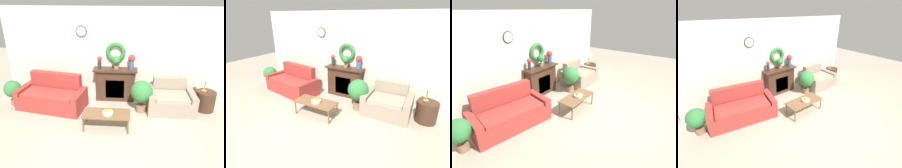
{
  "view_description": "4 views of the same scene",
  "coord_description": "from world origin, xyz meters",
  "views": [
    {
      "loc": [
        0.29,
        -3.75,
        3.15
      ],
      "look_at": [
        -0.14,
        1.51,
        0.82
      ],
      "focal_mm": 35.0,
      "sensor_mm": 36.0,
      "label": 1
    },
    {
      "loc": [
        2.31,
        -2.68,
        2.56
      ],
      "look_at": [
        0.02,
        1.51,
        0.68
      ],
      "focal_mm": 28.0,
      "sensor_mm": 36.0,
      "label": 2
    },
    {
      "loc": [
        -3.96,
        -1.73,
        2.72
      ],
      "look_at": [
        -0.17,
        1.19,
        0.66
      ],
      "focal_mm": 28.0,
      "sensor_mm": 36.0,
      "label": 3
    },
    {
      "loc": [
        -2.92,
        -2.16,
        2.96
      ],
      "look_at": [
        -0.29,
        1.33,
        0.76
      ],
      "focal_mm": 24.0,
      "sensor_mm": 36.0,
      "label": 4
    }
  ],
  "objects": [
    {
      "name": "vase_on_mantel_left",
      "position": [
        -0.56,
        2.23,
        1.2
      ],
      "size": [
        0.14,
        0.14,
        0.36
      ],
      "color": "#2D2D33",
      "rests_on": "fireplace"
    },
    {
      "name": "side_table_by_loveseat",
      "position": [
        2.43,
        1.79,
        0.28
      ],
      "size": [
        0.52,
        0.52,
        0.55
      ],
      "color": "#42281C",
      "rests_on": "ground_plane"
    },
    {
      "name": "fruit_bowl",
      "position": [
        -0.18,
        0.67,
        0.45
      ],
      "size": [
        0.26,
        0.26,
        0.12
      ],
      "color": "beige",
      "rests_on": "coffee_table"
    },
    {
      "name": "coffee_table",
      "position": [
        -0.21,
        0.7,
        0.37
      ],
      "size": [
        1.14,
        0.52,
        0.41
      ],
      "color": "brown",
      "rests_on": "ground_plane"
    },
    {
      "name": "wall_back",
      "position": [
        -0.01,
        2.43,
        1.36
      ],
      "size": [
        6.8,
        0.19,
        2.7
      ],
      "color": "beige",
      "rests_on": "ground_plane"
    },
    {
      "name": "potted_plant_on_mantel",
      "position": [
        -0.08,
        2.21,
        1.22
      ],
      "size": [
        0.23,
        0.23,
        0.38
      ],
      "color": "#8E664C",
      "rests_on": "fireplace"
    },
    {
      "name": "potted_plant_floor_by_loveseat",
      "position": [
        0.65,
        1.55,
        0.58
      ],
      "size": [
        0.59,
        0.59,
        0.9
      ],
      "color": "#8E664C",
      "rests_on": "ground_plane"
    },
    {
      "name": "ground_plane",
      "position": [
        0.0,
        0.0,
        0.0
      ],
      "size": [
        16.0,
        16.0,
        0.0
      ],
      "primitive_type": "plane",
      "color": "#ADA38E"
    },
    {
      "name": "potted_plant_floor_by_couch",
      "position": [
        -3.01,
        1.65,
        0.47
      ],
      "size": [
        0.49,
        0.49,
        0.74
      ],
      "color": "#8E664C",
      "rests_on": "ground_plane"
    },
    {
      "name": "table_lamp",
      "position": [
        2.37,
        1.85,
        0.98
      ],
      "size": [
        0.28,
        0.28,
        0.55
      ],
      "color": "#B28E42",
      "rests_on": "side_table_by_loveseat"
    },
    {
      "name": "fireplace",
      "position": [
        -0.1,
        2.22,
        0.5
      ],
      "size": [
        1.28,
        0.41,
        0.99
      ],
      "color": "#42281C",
      "rests_on": "ground_plane"
    },
    {
      "name": "couch_left",
      "position": [
        -1.85,
        1.61,
        0.32
      ],
      "size": [
        1.99,
        1.18,
        0.94
      ],
      "rotation": [
        0.0,
        0.0,
        -0.17
      ],
      "color": "#9E332D",
      "rests_on": "ground_plane"
    },
    {
      "name": "vase_on_mantel_right",
      "position": [
        0.36,
        2.23,
        1.24
      ],
      "size": [
        0.2,
        0.2,
        0.43
      ],
      "color": "#3D5684",
      "rests_on": "fireplace"
    },
    {
      "name": "loveseat_right",
      "position": [
        1.46,
        1.73,
        0.3
      ],
      "size": [
        1.26,
        0.95,
        0.84
      ],
      "rotation": [
        0.0,
        0.0,
        0.0
      ],
      "color": "gray",
      "rests_on": "ground_plane"
    }
  ]
}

